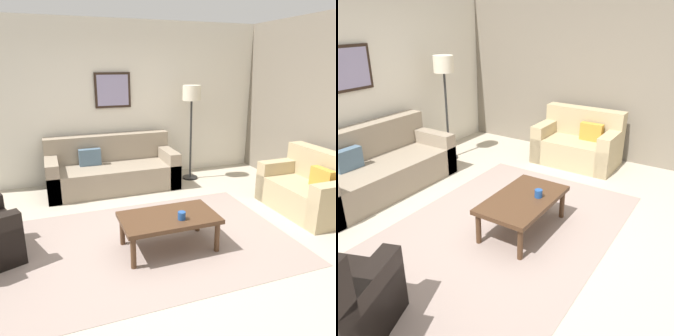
% 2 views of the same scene
% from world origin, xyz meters
% --- Properties ---
extents(ground_plane, '(8.00, 8.00, 0.00)m').
position_xyz_m(ground_plane, '(0.00, 0.00, 0.00)').
color(ground_plane, '#B2A893').
extents(rear_partition, '(6.00, 0.12, 2.80)m').
position_xyz_m(rear_partition, '(0.00, 2.60, 1.40)').
color(rear_partition, silver).
rests_on(rear_partition, ground_plane).
extents(area_rug, '(3.39, 2.29, 0.01)m').
position_xyz_m(area_rug, '(0.00, 0.00, 0.00)').
color(area_rug, gray).
rests_on(area_rug, ground_plane).
extents(couch_main, '(2.16, 0.92, 0.88)m').
position_xyz_m(couch_main, '(-0.04, 2.09, 0.30)').
color(couch_main, gray).
rests_on(couch_main, ground_plane).
extents(couch_loveseat, '(0.80, 1.31, 0.88)m').
position_xyz_m(couch_loveseat, '(2.48, 0.10, 0.30)').
color(couch_loveseat, tan).
rests_on(couch_loveseat, ground_plane).
extents(coffee_table, '(1.10, 0.64, 0.41)m').
position_xyz_m(coffee_table, '(0.18, -0.19, 0.36)').
color(coffee_table, '#472D1C').
rests_on(coffee_table, ground_plane).
extents(cup, '(0.09, 0.09, 0.09)m').
position_xyz_m(cup, '(0.28, -0.32, 0.46)').
color(cup, '#1E478C').
rests_on(cup, coffee_table).
extents(lamp_standing, '(0.32, 0.32, 1.71)m').
position_xyz_m(lamp_standing, '(1.42, 2.02, 1.41)').
color(lamp_standing, black).
rests_on(lamp_standing, ground_plane).
extents(framed_artwork, '(0.63, 0.04, 0.61)m').
position_xyz_m(framed_artwork, '(0.13, 2.51, 1.62)').
color(framed_artwork, black).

